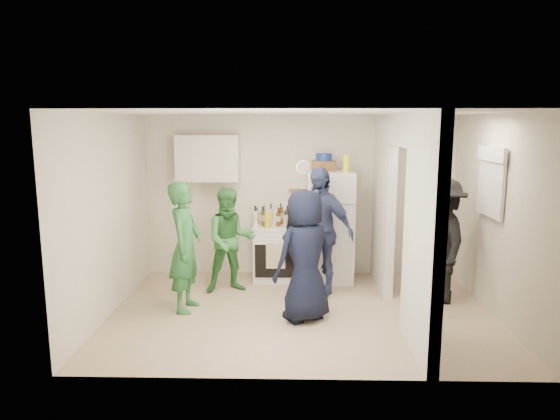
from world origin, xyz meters
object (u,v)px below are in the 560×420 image
(blue_bowl, at_px, (324,157))
(person_nook, at_px, (442,241))
(stove, at_px, (276,252))
(wicker_basket, at_px, (324,166))
(yellow_cup_stack_top, at_px, (346,163))
(person_green_center, at_px, (230,240))
(person_green_left, at_px, (185,247))
(fridge, at_px, (330,226))
(person_denim, at_px, (319,231))
(person_navy, at_px, (305,256))

(blue_bowl, bearing_deg, person_nook, -32.36)
(stove, relative_size, person_nook, 0.50)
(stove, distance_m, wicker_basket, 1.50)
(blue_bowl, relative_size, yellow_cup_stack_top, 0.96)
(blue_bowl, distance_m, person_green_center, 1.85)
(wicker_basket, distance_m, person_green_left, 2.43)
(fridge, height_order, person_nook, person_nook)
(fridge, distance_m, person_nook, 1.68)
(person_green_center, distance_m, person_nook, 2.88)
(person_green_left, height_order, person_denim, person_denim)
(person_green_left, distance_m, person_nook, 3.35)
(fridge, relative_size, wicker_basket, 4.78)
(person_green_center, relative_size, person_denim, 0.83)
(stove, bearing_deg, fridge, -2.12)
(yellow_cup_stack_top, bearing_deg, person_navy, -113.20)
(blue_bowl, bearing_deg, stove, -178.38)
(yellow_cup_stack_top, height_order, person_denim, yellow_cup_stack_top)
(fridge, bearing_deg, person_green_center, -159.39)
(stove, height_order, person_green_left, person_green_left)
(person_denim, height_order, person_navy, person_denim)
(yellow_cup_stack_top, xyz_separation_m, person_nook, (1.19, -0.81, -0.96))
(yellow_cup_stack_top, distance_m, person_green_left, 2.63)
(yellow_cup_stack_top, distance_m, person_denim, 1.11)
(person_denim, xyz_separation_m, person_nook, (1.61, -0.31, -0.05))
(blue_bowl, xyz_separation_m, yellow_cup_stack_top, (0.32, -0.15, -0.08))
(wicker_basket, xyz_separation_m, person_green_center, (-1.34, -0.59, -1.01))
(person_denim, bearing_deg, blue_bowl, 112.98)
(person_green_left, bearing_deg, person_nook, -77.75)
(person_green_left, distance_m, person_denim, 1.85)
(yellow_cup_stack_top, bearing_deg, person_denim, -130.10)
(yellow_cup_stack_top, distance_m, person_green_center, 2.02)
(fridge, xyz_separation_m, person_navy, (-0.41, -1.58, -0.03))
(stove, xyz_separation_m, person_green_center, (-0.63, -0.57, 0.32))
(stove, relative_size, person_denim, 0.47)
(stove, bearing_deg, person_nook, -22.90)
(blue_bowl, relative_size, person_nook, 0.14)
(wicker_basket, bearing_deg, person_green_left, -143.88)
(stove, distance_m, person_nook, 2.45)
(fridge, relative_size, person_denim, 0.94)
(wicker_basket, xyz_separation_m, blue_bowl, (0.00, 0.00, 0.13))
(yellow_cup_stack_top, bearing_deg, blue_bowl, 154.89)
(yellow_cup_stack_top, relative_size, person_nook, 0.15)
(person_nook, bearing_deg, fridge, -122.38)
(wicker_basket, height_order, person_denim, wicker_basket)
(person_nook, bearing_deg, yellow_cup_stack_top, -123.77)
(stove, bearing_deg, wicker_basket, 1.62)
(person_denim, bearing_deg, person_navy, -70.67)
(person_green_left, bearing_deg, wicker_basket, -47.96)
(fridge, bearing_deg, person_navy, -104.67)
(fridge, relative_size, person_green_left, 1.01)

